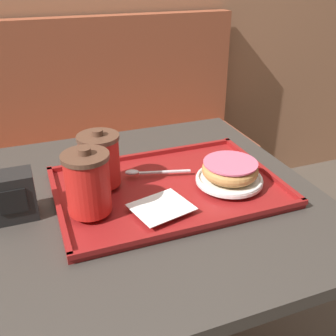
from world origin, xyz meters
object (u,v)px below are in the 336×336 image
(coffee_cup_rear, at_px, (100,159))
(napkin_dispenser, at_px, (13,196))
(spoon, at_px, (143,172))
(coffee_cup_front, at_px, (88,183))
(donut_chocolate_glazed, at_px, (230,169))

(coffee_cup_rear, distance_m, napkin_dispenser, 0.21)
(coffee_cup_rear, relative_size, spoon, 0.83)
(coffee_cup_front, height_order, napkin_dispenser, coffee_cup_front)
(donut_chocolate_glazed, relative_size, napkin_dispenser, 1.26)
(coffee_cup_rear, distance_m, spoon, 0.12)
(coffee_cup_rear, height_order, spoon, coffee_cup_rear)
(coffee_cup_rear, xyz_separation_m, napkin_dispenser, (-0.20, -0.04, -0.03))
(coffee_cup_front, relative_size, spoon, 0.89)
(coffee_cup_front, relative_size, napkin_dispenser, 1.36)
(donut_chocolate_glazed, height_order, napkin_dispenser, napkin_dispenser)
(coffee_cup_front, distance_m, napkin_dispenser, 0.17)
(coffee_cup_rear, height_order, donut_chocolate_glazed, coffee_cup_rear)
(coffee_cup_rear, height_order, napkin_dispenser, coffee_cup_rear)
(coffee_cup_rear, bearing_deg, donut_chocolate_glazed, -19.71)
(spoon, distance_m, napkin_dispenser, 0.31)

